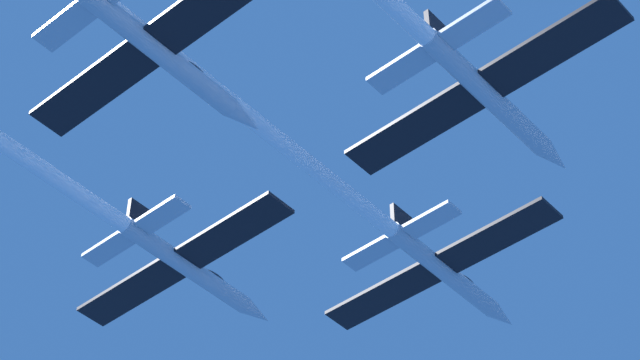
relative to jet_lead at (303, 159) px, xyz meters
The scene contains 2 objects.
jet_lead is the anchor object (origin of this frame).
jet_left_wing 19.50m from the jet_lead, 137.05° to the right, with size 20.78×59.72×3.44m.
Camera 1 is at (42.45, -63.65, -60.52)m, focal length 70.76 mm.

